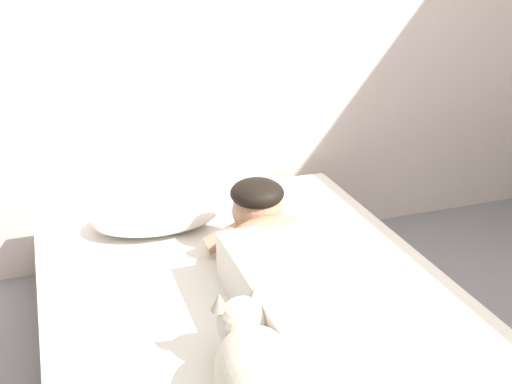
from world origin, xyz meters
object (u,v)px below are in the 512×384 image
pillow (157,215)px  coffee_cup (246,237)px  cell_phone (270,372)px  bed (257,348)px  dog (268,381)px  person_lying (293,267)px

pillow → coffee_cup: 0.39m
cell_phone → coffee_cup: bearing=76.9°
bed → pillow: pillow is taller
pillow → dog: dog is taller
pillow → dog: size_ratio=0.90×
coffee_cup → pillow: bearing=137.2°
person_lying → cell_phone: size_ratio=6.57×
dog → cell_phone: size_ratio=4.11×
bed → dog: dog is taller
coffee_cup → cell_phone: size_ratio=0.89×
dog → coffee_cup: 0.90m
person_lying → pillow: bearing=116.8°
bed → dog: size_ratio=3.48×
person_lying → coffee_cup: (-0.04, 0.38, -0.07)m
bed → pillow: 0.72m
pillow → coffee_cup: size_ratio=4.16×
person_lying → coffee_cup: bearing=95.8°
dog → cell_phone: 0.18m
dog → cell_phone: bearing=67.2°
pillow → dog: bearing=-87.1°
bed → dog: (-0.15, -0.50, 0.29)m
dog → person_lying: bearing=61.4°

